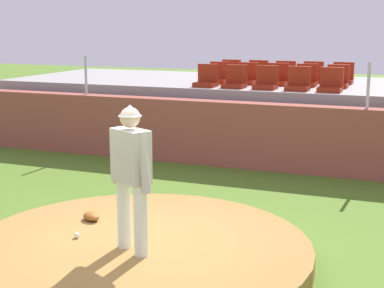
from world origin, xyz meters
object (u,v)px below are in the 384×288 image
Objects in this scene: stadium_chair_9 at (337,80)px; stadium_chair_11 at (257,74)px; stadium_chair_1 at (235,81)px; baseball at (77,235)px; stadium_chair_7 at (277,78)px; stadium_chair_2 at (266,82)px; pitcher at (131,168)px; stadium_chair_0 at (207,80)px; stadium_chair_13 at (313,76)px; stadium_chair_4 at (331,84)px; stadium_chair_8 at (306,79)px; stadium_chair_12 at (285,75)px; stadium_chair_3 at (298,83)px; stadium_chair_10 at (230,73)px; fielding_glove at (91,216)px; stadium_chair_14 at (343,77)px; stadium_chair_5 at (218,76)px; stadium_chair_6 at (246,77)px.

stadium_chair_9 is 1.00× the size of stadium_chair_11.
baseball is at bearing 89.13° from stadium_chair_1.
stadium_chair_11 is at bearing -51.77° from stadium_chair_7.
stadium_chair_2 is (0.80, 6.36, 1.40)m from baseball.
stadium_chair_0 is (-1.43, 6.48, 0.41)m from pitcher.
stadium_chair_0 is 1.00× the size of stadium_chair_13.
stadium_chair_0 is 2.75m from stadium_chair_4.
stadium_chair_0 is 2.26m from stadium_chair_8.
stadium_chair_2 and stadium_chair_12 have the same top height.
stadium_chair_3 reaches higher than pitcher.
stadium_chair_0 and stadium_chair_13 have the same top height.
stadium_chair_3 is 1.00× the size of stadium_chair_12.
baseball is 0.15× the size of stadium_chair_8.
stadium_chair_10 is (-2.09, 1.80, 0.00)m from stadium_chair_3.
stadium_chair_2 is (0.70, 0.00, 0.00)m from stadium_chair_1.
stadium_chair_13 is (-0.02, 0.93, 0.00)m from stadium_chair_8.
stadium_chair_11 is at bearing 89.24° from baseball.
stadium_chair_12 is (-0.69, 1.79, 0.00)m from stadium_chair_3.
baseball is 0.69m from fielding_glove.
stadium_chair_13 is at bearing -52.74° from stadium_chair_9.
stadium_chair_7 is 1.00× the size of stadium_chair_14.
stadium_chair_5 is 1.00× the size of stadium_chair_8.
stadium_chair_9 is at bearing 73.20° from baseball.
stadium_chair_2 is at bearing 110.82° from stadium_chair_11.
stadium_chair_7 is at bearing 116.02° from fielding_glove.
stadium_chair_13 is at bearing -69.32° from stadium_chair_4.
stadium_chair_8 is at bearing -0.48° from stadium_chair_9.
stadium_chair_9 is at bearing -127.38° from stadium_chair_3.
stadium_chair_5 is 1.00× the size of stadium_chair_14.
stadium_chair_3 is 2.28m from stadium_chair_5.
fielding_glove is 0.60× the size of stadium_chair_14.
fielding_glove is 5.87m from stadium_chair_1.
stadium_chair_0 and stadium_chair_5 have the same top height.
stadium_chair_10 is (-1.39, 1.79, 0.00)m from stadium_chair_2.
stadium_chair_7 is (1.42, 0.03, 0.00)m from stadium_chair_5.
stadium_chair_14 is (1.39, 1.83, 0.00)m from stadium_chair_2.
stadium_chair_14 is at bearing 179.94° from stadium_chair_13.
stadium_chair_6 is at bearing 88.88° from stadium_chair_11.
stadium_chair_12 is at bearing -32.78° from stadium_chair_9.
stadium_chair_9 is at bearing 104.92° from fielding_glove.
stadium_chair_2 is at bearing 114.90° from fielding_glove.
stadium_chair_5 is 1.17m from stadium_chair_11.
stadium_chair_5 is 1.42m from stadium_chair_7.
stadium_chair_3 and stadium_chair_14 have the same top height.
stadium_chair_3 is (1.40, -0.01, 0.00)m from stadium_chair_1.
stadium_chair_11 is (-1.39, 1.83, 0.00)m from stadium_chair_3.
stadium_chair_6 is (-0.01, 0.89, 0.00)m from stadium_chair_1.
stadium_chair_6 is (-2.08, 0.91, 0.00)m from stadium_chair_4.
stadium_chair_0 is at bearing 52.25° from stadium_chair_12.
stadium_chair_8 is 1.00× the size of stadium_chair_9.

